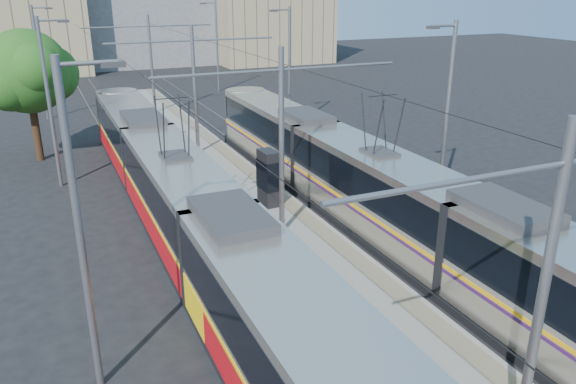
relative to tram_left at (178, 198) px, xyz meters
name	(u,v)px	position (x,y,z in m)	size (l,w,h in m)	color
ground	(401,354)	(3.60, -9.59, -1.70)	(160.00, 160.00, 0.00)	black
platform	(214,170)	(3.60, 7.41, -1.55)	(4.00, 50.00, 0.30)	gray
tactile_strip_left	(187,170)	(2.15, 7.41, -1.40)	(0.70, 50.00, 0.01)	gray
tactile_strip_right	(240,163)	(5.05, 7.41, -1.40)	(0.70, 50.00, 0.01)	gray
rails	(214,172)	(3.60, 7.41, -1.69)	(8.71, 70.00, 0.03)	gray
tram_left	(178,198)	(0.00, 0.00, 0.00)	(2.43, 32.23, 5.50)	black
tram_right	(377,189)	(7.20, -2.63, 0.15)	(2.43, 31.92, 5.50)	black
catenary	(228,96)	(3.60, 4.56, 2.82)	(9.20, 70.00, 7.00)	slate
street_lamps	(190,81)	(3.60, 11.41, 2.48)	(15.18, 38.22, 8.00)	slate
shelter	(269,177)	(4.22, 1.25, -0.13)	(0.74, 1.14, 2.43)	black
tree	(33,72)	(-4.40, 13.76, 3.15)	(4.94, 4.57, 7.17)	#382314
building_left	(4,7)	(-6.40, 50.41, 5.34)	(16.32, 12.24, 14.07)	#9C8A6A
building_centre	(146,0)	(9.60, 54.41, 5.75)	(18.36, 14.28, 14.90)	gray
building_right	(269,10)	(23.60, 48.41, 4.59)	(14.28, 10.20, 12.58)	#9C8A6A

